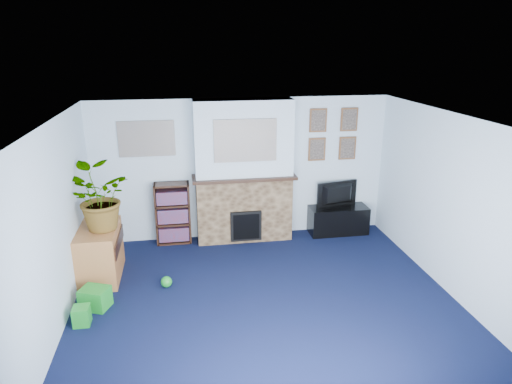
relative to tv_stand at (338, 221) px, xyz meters
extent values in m
cube|color=black|center=(-1.69, -2.03, -0.23)|extent=(5.00, 4.50, 0.01)
cube|color=white|center=(-1.69, -2.03, 2.17)|extent=(5.00, 4.50, 0.01)
cube|color=silver|center=(-1.69, 0.22, 0.97)|extent=(5.00, 0.04, 2.40)
cube|color=silver|center=(-1.69, -4.28, 0.97)|extent=(5.00, 0.04, 2.40)
cube|color=silver|center=(-4.19, -2.03, 0.97)|extent=(0.04, 4.50, 2.40)
cube|color=silver|center=(0.81, -2.03, 0.97)|extent=(0.04, 4.50, 2.40)
cube|color=brown|center=(-1.69, 0.02, 0.33)|extent=(1.60, 0.40, 1.10)
cube|color=brown|center=(-1.69, 0.02, 1.52)|extent=(1.60, 0.40, 1.30)
cube|color=brown|center=(-1.69, -0.01, 0.90)|extent=(1.72, 0.50, 0.05)
cube|color=brown|center=(-1.69, -0.19, 0.10)|extent=(0.52, 0.08, 0.52)
cube|color=brown|center=(-1.69, -0.23, 0.10)|extent=(0.44, 0.02, 0.44)
cube|color=gray|center=(-1.69, -0.19, 1.55)|extent=(1.00, 0.03, 0.68)
cube|color=gray|center=(-3.24, 0.21, 1.55)|extent=(0.90, 0.03, 0.58)
cube|color=brown|center=(-0.39, 0.20, 1.77)|extent=(0.30, 0.03, 0.40)
cube|color=brown|center=(0.16, 0.20, 1.77)|extent=(0.30, 0.03, 0.40)
cube|color=brown|center=(-0.39, 0.20, 1.27)|extent=(0.30, 0.03, 0.40)
cube|color=brown|center=(0.16, 0.20, 1.27)|extent=(0.30, 0.03, 0.40)
cube|color=black|center=(0.00, 0.00, 0.00)|extent=(1.03, 0.43, 0.49)
imported|color=black|center=(0.00, 0.02, 0.48)|extent=(0.78, 0.26, 0.45)
cube|color=black|center=(-2.89, 0.20, 0.30)|extent=(0.58, 0.02, 1.05)
cube|color=black|center=(-3.16, 0.07, 0.30)|extent=(0.03, 0.28, 1.05)
cube|color=black|center=(-2.61, 0.07, 0.30)|extent=(0.03, 0.28, 1.05)
cube|color=black|center=(-2.89, 0.07, -0.21)|extent=(0.56, 0.28, 0.03)
cube|color=black|center=(-2.89, 0.07, 0.12)|extent=(0.56, 0.28, 0.03)
cube|color=black|center=(-2.89, 0.07, 0.46)|extent=(0.56, 0.28, 0.03)
cube|color=black|center=(-2.89, 0.07, 0.81)|extent=(0.56, 0.28, 0.03)
cube|color=black|center=(-2.89, 0.06, -0.05)|extent=(0.50, 0.22, 0.24)
cube|color=black|center=(-2.89, 0.06, 0.28)|extent=(0.50, 0.22, 0.24)
cube|color=black|center=(-2.89, 0.06, 0.59)|extent=(0.50, 0.22, 0.22)
cube|color=#AB6937|center=(-3.93, -0.98, 0.12)|extent=(0.54, 0.98, 0.76)
imported|color=#26661E|center=(-3.88, -1.03, 1.00)|extent=(0.96, 0.87, 0.92)
cube|color=gold|center=(-1.71, -0.03, 1.00)|extent=(0.09, 0.05, 0.13)
cylinder|color=#B2BFC6|center=(-1.31, -0.03, 1.01)|extent=(0.05, 0.05, 0.17)
sphere|color=gray|center=(-2.20, -0.03, 0.99)|extent=(0.13, 0.13, 0.13)
cylinder|color=#198C26|center=(-0.91, -0.03, 0.99)|extent=(0.06, 0.06, 0.11)
cube|color=#198C26|center=(-3.88, -1.82, -0.08)|extent=(0.42, 0.38, 0.27)
sphere|color=#198C26|center=(-2.99, -1.44, -0.14)|extent=(0.16, 0.16, 0.16)
cube|color=#198C26|center=(-3.98, -2.18, -0.12)|extent=(0.20, 0.20, 0.24)
cylinder|color=red|center=(-3.99, -1.43, -0.15)|extent=(0.32, 0.14, 0.18)
camera|label=1|loc=(-2.68, -7.21, 3.05)|focal=32.00mm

